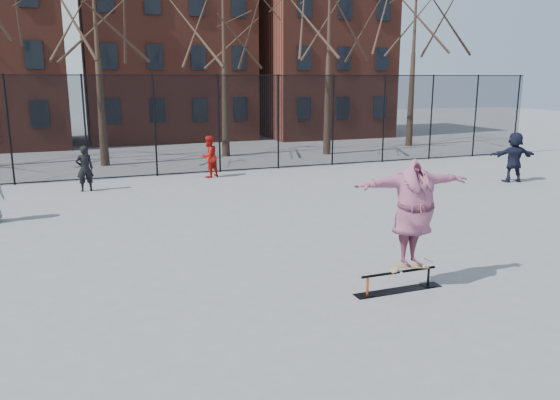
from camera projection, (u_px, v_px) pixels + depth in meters
name	position (u px, v px, depth m)	size (l,w,h in m)	color
ground	(331.00, 282.00, 10.55)	(100.00, 100.00, 0.00)	slate
skate_rail	(399.00, 283.00, 10.09)	(1.77, 0.27, 0.39)	black
skateboard	(411.00, 267.00, 10.11)	(0.76, 0.18, 0.09)	#9D6A3E
skater	(414.00, 213.00, 9.88)	(2.40, 0.65, 1.96)	#3E3D99
bystander_black	(85.00, 169.00, 18.83)	(0.58, 0.38, 1.59)	black
bystander_red	(209.00, 157.00, 21.48)	(0.80, 0.62, 1.64)	#B5160F
bystander_navy	(514.00, 157.00, 20.49)	(1.75, 0.56, 1.89)	black
fence	(190.00, 124.00, 21.95)	(34.03, 0.07, 4.00)	black
rowhouses	(156.00, 41.00, 33.18)	(29.00, 7.00, 13.00)	maroon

